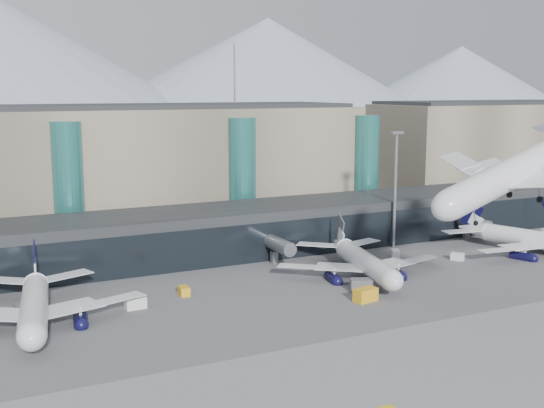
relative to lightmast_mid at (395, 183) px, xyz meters
The scene contains 20 objects.
ground 58.41m from the lightmast_mid, 122.01° to the right, with size 900.00×900.00×0.00m, color #515154.
runway_strip 71.25m from the lightmast_mid, 115.46° to the right, with size 400.00×40.00×0.04m, color slate.
runway_markings 71.24m from the lightmast_mid, 115.46° to the right, with size 128.00×1.00×0.02m.
concourse 32.94m from the lightmast_mid, 162.04° to the left, with size 170.00×27.00×10.00m.
terminal_main 69.21m from the lightmast_mid, 142.63° to the left, with size 130.00×30.00×31.00m.
terminal_east 77.40m from the lightmast_mid, 32.87° to the left, with size 70.00×30.00×31.00m.
teal_towers 51.97m from the lightmast_mid, 149.97° to the left, with size 116.40×19.40×46.00m.
mountain_ridge 333.77m from the lightmast_mid, 92.42° to the left, with size 910.00×400.00×110.00m.
lightmast_mid is the anchor object (origin of this frame).
hero_jet 52.84m from the lightmast_mid, 105.02° to the right, with size 37.32×37.68×12.19m.
jet_parked_left 80.05m from the lightmast_mid, 168.26° to the right, with size 34.39×34.54×11.19m.
jet_parked_mid 26.92m from the lightmast_mid, 140.94° to the right, with size 32.80×33.66×10.82m.
jet_parked_right 28.99m from the lightmast_mid, 35.34° to the right, with size 32.42×34.33×11.03m.
veh_a 66.26m from the lightmast_mid, 164.86° to the right, with size 3.27×1.84×1.84m, color silver.
veh_b 56.74m from the lightmast_mid, 165.70° to the right, with size 2.62×1.61×1.51m, color orange.
veh_c 37.90m from the lightmast_mid, 134.85° to the right, with size 4.03×2.13×2.24m, color #515056.
veh_d 16.74m from the lightmast_mid, 123.75° to the right, with size 2.91×1.56×1.67m, color silver.
veh_f 81.58m from the lightmast_mid, 169.99° to the right, with size 3.74×1.98×2.09m, color #515056.
veh_g 21.09m from the lightmast_mid, 72.61° to the right, with size 2.52×1.47×1.47m, color silver.
veh_h 42.85m from the lightmast_mid, 132.56° to the right, with size 3.97×2.09×2.20m, color orange.
Camera 1 is at (-59.11, -72.27, 34.58)m, focal length 45.00 mm.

